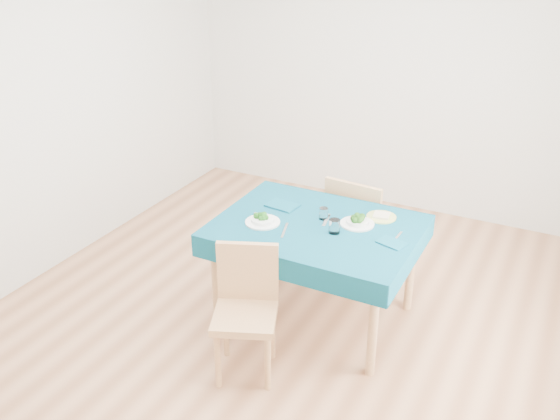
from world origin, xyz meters
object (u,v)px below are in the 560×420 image
at_px(chair_near, 245,308).
at_px(bowl_near, 263,218).
at_px(chair_far, 364,205).
at_px(table, 316,272).
at_px(side_plate, 381,217).
at_px(bowl_far, 357,220).

bearing_deg(chair_near, bowl_near, 85.92).
bearing_deg(chair_far, table, 91.11).
xyz_separation_m(table, side_plate, (0.36, 0.31, 0.38)).
distance_m(chair_far, bowl_near, 1.05).
bearing_deg(chair_near, side_plate, 42.31).
relative_size(chair_far, bowl_near, 4.81).
bearing_deg(bowl_near, chair_far, 67.06).
distance_m(chair_near, side_plate, 1.20).
height_order(table, bowl_near, bowl_near).
bearing_deg(bowl_near, table, 22.80).
distance_m(table, bowl_near, 0.56).
relative_size(table, bowl_far, 5.82).
xyz_separation_m(bowl_near, side_plate, (0.70, 0.45, -0.03)).
relative_size(bowl_near, bowl_far, 1.03).
xyz_separation_m(table, bowl_far, (0.24, 0.13, 0.41)).
xyz_separation_m(table, chair_near, (-0.14, -0.75, 0.11)).
bearing_deg(table, chair_near, -100.80).
bearing_deg(chair_near, bowl_far, 43.83).
relative_size(chair_near, bowl_near, 4.01).
relative_size(bowl_near, side_plate, 1.16).
bearing_deg(bowl_near, side_plate, 32.80).
xyz_separation_m(chair_near, bowl_near, (-0.20, 0.61, 0.31)).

